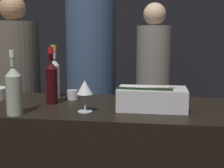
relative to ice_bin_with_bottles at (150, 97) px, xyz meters
name	(u,v)px	position (x,y,z in m)	size (l,w,h in m)	color
wall_back_chalkboard	(136,32)	(-0.22, 2.02, 0.36)	(6.40, 0.06, 2.80)	black
ice_bin_with_bottles	(150,97)	(0.00, 0.00, 0.00)	(0.37, 0.22, 0.12)	silver
wine_glass	(85,88)	(-0.33, -0.11, 0.06)	(0.08, 0.08, 0.17)	silver
candle_votive	(73,95)	(-0.48, 0.19, -0.04)	(0.07, 0.07, 0.06)	silver
red_wine_bottle_tall	(52,80)	(-0.57, 0.06, 0.07)	(0.07, 0.07, 0.33)	black
rose_wine_bottle	(54,75)	(-0.61, 0.25, 0.07)	(0.07, 0.07, 0.33)	#B2B7AD
white_wine_bottle	(14,89)	(-0.67, -0.21, 0.06)	(0.08, 0.08, 0.32)	#9EA899
person_in_hoodie	(17,88)	(-1.12, 0.77, -0.11)	(0.40, 0.40, 1.68)	black
person_blond_tee	(153,81)	(0.00, 1.31, -0.11)	(0.33, 0.33, 1.66)	black
person_grey_polo	(91,79)	(-0.49, 0.77, -0.02)	(0.39, 0.39, 1.83)	black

